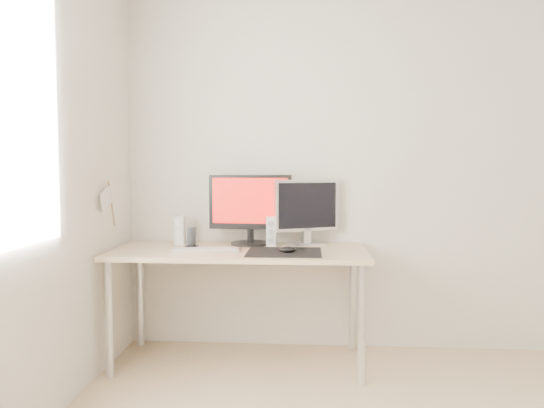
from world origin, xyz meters
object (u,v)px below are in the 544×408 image
object	(u,v)px
desk	(240,262)
speaker_right	(271,231)
mouse	(287,250)
speaker_left	(180,230)
keyboard	(206,250)
phone_dock	(191,242)
main_monitor	(250,207)
second_monitor	(306,209)

from	to	relation	value
desk	speaker_right	bearing A→B (deg)	38.02
mouse	desk	bearing A→B (deg)	156.75
speaker_left	keyboard	xyz separation A→B (m)	(0.23, -0.26, -0.09)
speaker_right	phone_dock	xyz separation A→B (m)	(-0.51, -0.11, -0.06)
main_monitor	keyboard	xyz separation A→B (m)	(-0.24, -0.27, -0.25)
main_monitor	second_monitor	bearing A→B (deg)	3.26
speaker_left	speaker_right	size ratio (longest dim) A/B	1.00
speaker_left	speaker_right	bearing A→B (deg)	-3.14
second_monitor	speaker_right	xyz separation A→B (m)	(-0.23, -0.07, -0.14)
mouse	main_monitor	distance (m)	0.48
second_monitor	speaker_left	world-z (taller)	second_monitor
mouse	desk	distance (m)	0.35
speaker_right	phone_dock	distance (m)	0.52
second_monitor	keyboard	distance (m)	0.72
desk	main_monitor	world-z (taller)	main_monitor
desk	keyboard	bearing A→B (deg)	-158.46
speaker_right	speaker_left	bearing A→B (deg)	176.86
keyboard	second_monitor	bearing A→B (deg)	25.65
mouse	speaker_right	world-z (taller)	speaker_right
desk	second_monitor	size ratio (longest dim) A/B	3.68
main_monitor	phone_dock	size ratio (longest dim) A/B	4.16
mouse	speaker_left	bearing A→B (deg)	156.68
mouse	phone_dock	distance (m)	0.64
main_monitor	mouse	bearing A→B (deg)	-51.83
desk	speaker_left	distance (m)	0.49
second_monitor	phone_dock	size ratio (longest dim) A/B	3.28
keyboard	phone_dock	distance (m)	0.17
mouse	second_monitor	bearing A→B (deg)	72.17
phone_dock	second_monitor	bearing A→B (deg)	14.07
mouse	keyboard	bearing A→B (deg)	173.82
desk	speaker_left	size ratio (longest dim) A/B	8.19
mouse	speaker_left	world-z (taller)	speaker_left
mouse	keyboard	distance (m)	0.51
speaker_left	main_monitor	bearing A→B (deg)	1.75
desk	second_monitor	xyz separation A→B (m)	(0.42, 0.22, 0.32)
main_monitor	phone_dock	bearing A→B (deg)	-155.80
speaker_left	keyboard	distance (m)	0.36
phone_dock	keyboard	bearing A→B (deg)	-43.53
speaker_right	main_monitor	bearing A→B (deg)	161.33
speaker_left	phone_dock	size ratio (longest dim) A/B	1.48
speaker_left	speaker_right	world-z (taller)	same
desk	keyboard	xyz separation A→B (m)	(-0.20, -0.08, 0.09)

